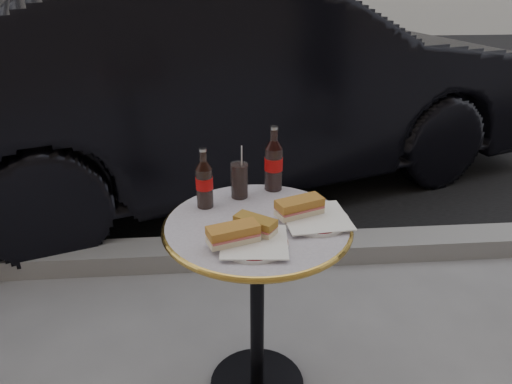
{
  "coord_description": "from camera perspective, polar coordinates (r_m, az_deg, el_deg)",
  "views": [
    {
      "loc": [
        -0.12,
        -1.42,
        1.52
      ],
      "look_at": [
        0.0,
        0.05,
        0.82
      ],
      "focal_mm": 35.0,
      "sensor_mm": 36.0,
      "label": 1
    }
  ],
  "objects": [
    {
      "name": "sandwich_left_a",
      "position": [
        1.49,
        -2.63,
        -4.92
      ],
      "size": [
        0.17,
        0.12,
        0.05
      ],
      "primitive_type": "cube",
      "rotation": [
        0.0,
        0.0,
        0.32
      ],
      "color": "#B3742D",
      "rests_on": "plate_left"
    },
    {
      "name": "cola_bottle_left",
      "position": [
        1.7,
        -5.95,
        1.61
      ],
      "size": [
        0.07,
        0.07,
        0.21
      ],
      "primitive_type": null,
      "rotation": [
        0.0,
        0.0,
        0.25
      ],
      "color": "black",
      "rests_on": "bistro_table"
    },
    {
      "name": "bistro_table",
      "position": [
        1.84,
        0.13,
        -13.58
      ],
      "size": [
        0.62,
        0.62,
        0.73
      ],
      "primitive_type": null,
      "color": "#BAB2C4",
      "rests_on": "ground"
    },
    {
      "name": "sandwich_left_b",
      "position": [
        1.54,
        -0.08,
        -3.83
      ],
      "size": [
        0.14,
        0.13,
        0.05
      ],
      "primitive_type": "cube",
      "rotation": [
        0.0,
        0.0,
        -0.64
      ],
      "color": "olive",
      "rests_on": "plate_left"
    },
    {
      "name": "cola_glass",
      "position": [
        1.78,
        -1.91,
        1.34
      ],
      "size": [
        0.07,
        0.07,
        0.13
      ],
      "primitive_type": "cylinder",
      "rotation": [
        0.0,
        0.0,
        -0.1
      ],
      "color": "black",
      "rests_on": "bistro_table"
    },
    {
      "name": "sandwich_right",
      "position": [
        1.65,
        4.98,
        -1.79
      ],
      "size": [
        0.17,
        0.13,
        0.05
      ],
      "primitive_type": "cube",
      "rotation": [
        0.0,
        0.0,
        0.38
      ],
      "color": "#AB702B",
      "rests_on": "plate_right"
    },
    {
      "name": "curb",
      "position": [
        2.75,
        -1.43,
        -6.89
      ],
      "size": [
        40.0,
        0.2,
        0.12
      ],
      "primitive_type": "cube",
      "color": "gray",
      "rests_on": "ground"
    },
    {
      "name": "asphalt_road",
      "position": [
        6.6,
        -3.53,
        12.14
      ],
      "size": [
        40.0,
        8.0,
        0.0
      ],
      "primitive_type": "cube",
      "color": "black",
      "rests_on": "ground"
    },
    {
      "name": "cola_bottle_right",
      "position": [
        1.82,
        2.03,
        3.87
      ],
      "size": [
        0.08,
        0.08,
        0.24
      ],
      "primitive_type": null,
      "rotation": [
        0.0,
        0.0,
        0.14
      ],
      "color": "black",
      "rests_on": "bistro_table"
    },
    {
      "name": "parked_car",
      "position": [
        3.52,
        -2.24,
        12.36
      ],
      "size": [
        2.9,
        4.66,
        1.45
      ],
      "primitive_type": "imported",
      "rotation": [
        0.0,
        0.0,
        1.91
      ],
      "color": "black",
      "rests_on": "ground"
    },
    {
      "name": "plate_right",
      "position": [
        1.65,
        6.82,
        -3.12
      ],
      "size": [
        0.24,
        0.24,
        0.01
      ],
      "primitive_type": "cylinder",
      "rotation": [
        0.0,
        0.0,
        -0.08
      ],
      "color": "white",
      "rests_on": "bistro_table"
    },
    {
      "name": "plate_left",
      "position": [
        1.5,
        -0.2,
        -5.95
      ],
      "size": [
        0.26,
        0.26,
        0.01
      ],
      "primitive_type": "cylinder",
      "rotation": [
        0.0,
        0.0,
        -0.25
      ],
      "color": "silver",
      "rests_on": "bistro_table"
    }
  ]
}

